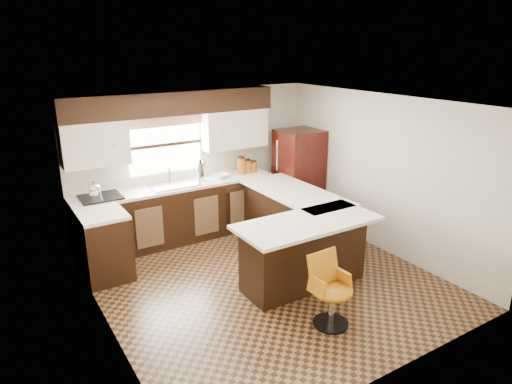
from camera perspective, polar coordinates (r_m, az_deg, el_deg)
floor at (r=6.37m, az=1.17°, el=-10.94°), size 4.40×4.40×0.00m
ceiling at (r=5.61m, az=1.32°, el=11.02°), size 4.40×4.40×0.00m
wall_back at (r=7.74m, az=-7.72°, el=3.78°), size 4.40×0.00×4.40m
wall_front at (r=4.35m, az=17.47°, el=-8.54°), size 4.40×0.00×4.40m
wall_left at (r=5.11m, az=-18.93°, el=-4.63°), size 0.00×4.40×4.40m
wall_right at (r=7.20m, az=15.38°, el=2.20°), size 0.00×4.40×4.40m
base_cab_back at (r=7.53m, az=-9.65°, el=-2.70°), size 3.30×0.60×0.90m
base_cab_left at (r=6.59m, az=-18.35°, el=-6.52°), size 0.60×0.70×0.90m
counter_back at (r=7.38m, az=-9.84°, el=0.73°), size 3.30×0.60×0.04m
counter_left at (r=6.42m, az=-18.77°, el=-2.67°), size 0.60×0.70×0.04m
soffit at (r=7.24m, az=-10.41°, el=10.89°), size 3.40×0.35×0.36m
upper_cab_left at (r=6.97m, az=-19.54°, el=5.70°), size 0.94×0.35×0.64m
upper_cab_right at (r=7.78m, az=-2.74°, el=7.91°), size 1.14×0.35×0.64m
window_pane at (r=7.46m, az=-11.28°, el=5.82°), size 1.20×0.02×0.90m
valance at (r=7.35m, az=-11.35°, el=8.73°), size 1.30×0.06×0.18m
sink at (r=7.33m, az=-10.15°, el=0.91°), size 0.75×0.45×0.03m
dishwasher at (r=7.71m, az=-1.95°, el=-2.12°), size 0.58×0.03×0.78m
cooktop at (r=7.02m, az=-18.86°, el=-0.62°), size 0.58×0.50×0.02m
peninsula_long at (r=7.11m, az=4.53°, el=-3.78°), size 0.60×1.95×0.90m
peninsula_return at (r=6.11m, az=5.98°, el=-7.64°), size 1.65×0.60×0.90m
counter_pen_long at (r=6.97m, az=4.95°, el=-0.10°), size 0.84×1.95×0.04m
counter_pen_return at (r=5.84m, az=6.52°, el=-3.82°), size 1.89×0.84×0.04m
refrigerator at (r=8.16m, az=5.34°, el=1.95°), size 0.71×0.69×1.67m
bar_chair at (r=5.33m, az=9.54°, el=-12.20°), size 0.47×0.47×0.85m
kettle at (r=6.96m, az=-19.53°, el=0.32°), size 0.18×0.18×0.24m
percolator at (r=7.49m, az=-6.92°, el=2.57°), size 0.15×0.15×0.32m
mixing_bowl at (r=7.68m, az=-4.42°, el=2.05°), size 0.32×0.32×0.06m
canister_large at (r=7.86m, az=-1.85°, el=3.27°), size 0.14×0.14×0.27m
canister_med at (r=7.93m, az=-1.08°, el=3.18°), size 0.12×0.12×0.21m
canister_small at (r=7.99m, az=-0.36°, el=3.16°), size 0.13×0.13×0.18m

